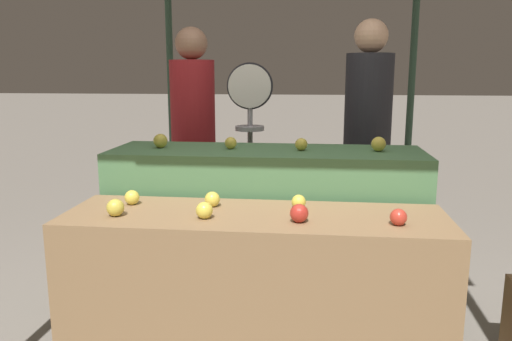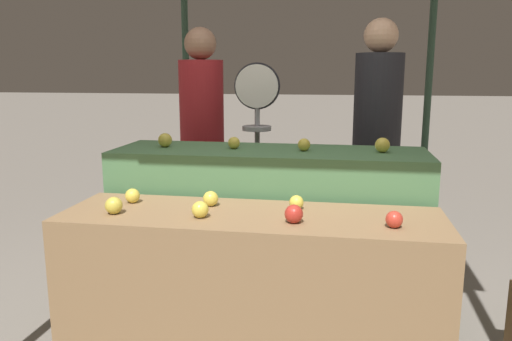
{
  "view_description": "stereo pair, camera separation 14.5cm",
  "coord_description": "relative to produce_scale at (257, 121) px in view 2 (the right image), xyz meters",
  "views": [
    {
      "loc": [
        0.26,
        -2.25,
        1.44
      ],
      "look_at": [
        -0.03,
        0.3,
        0.93
      ],
      "focal_mm": 35.0,
      "sensor_mm": 36.0,
      "label": 1
    },
    {
      "loc": [
        0.41,
        -2.23,
        1.44
      ],
      "look_at": [
        -0.03,
        0.3,
        0.93
      ],
      "focal_mm": 35.0,
      "sensor_mm": 36.0,
      "label": 2
    }
  ],
  "objects": [
    {
      "name": "person_customer_left",
      "position": [
        0.83,
        0.27,
        -0.05
      ],
      "size": [
        0.36,
        0.36,
        1.81
      ],
      "rotation": [
        0.0,
        0.0,
        3.19
      ],
      "color": "#2D2D38",
      "rests_on": "ground_plane"
    },
    {
      "name": "apple_front_6",
      "position": [
        0.37,
        -1.04,
        -0.29
      ],
      "size": [
        0.07,
        0.07,
        0.07
      ],
      "primitive_type": "sphere",
      "color": "yellow",
      "rests_on": "display_counter_front"
    },
    {
      "name": "display_counter_front",
      "position": [
        0.17,
        -1.16,
        -0.72
      ],
      "size": [
        1.81,
        0.55,
        0.78
      ],
      "primitive_type": "cube",
      "color": "olive",
      "rests_on": "ground_plane"
    },
    {
      "name": "person_vendor_at_scale",
      "position": [
        -0.44,
        0.16,
        -0.08
      ],
      "size": [
        0.35,
        0.35,
        1.76
      ],
      "rotation": [
        0.0,
        0.0,
        3.04
      ],
      "color": "#2D2D38",
      "rests_on": "ground_plane"
    },
    {
      "name": "apple_back_3",
      "position": [
        0.81,
        -0.55,
        -0.07
      ],
      "size": [
        0.08,
        0.08,
        0.08
      ],
      "primitive_type": "sphere",
      "color": "yellow",
      "rests_on": "display_counter_back"
    },
    {
      "name": "produce_scale",
      "position": [
        0.0,
        0.0,
        0.0
      ],
      "size": [
        0.32,
        0.2,
        1.51
      ],
      "color": "#99999E",
      "rests_on": "ground_plane"
    },
    {
      "name": "apple_back_2",
      "position": [
        0.37,
        -0.57,
        -0.07
      ],
      "size": [
        0.07,
        0.07,
        0.07
      ],
      "primitive_type": "sphere",
      "color": "yellow",
      "rests_on": "display_counter_back"
    },
    {
      "name": "apple_back_1",
      "position": [
        -0.04,
        -0.56,
        -0.07
      ],
      "size": [
        0.07,
        0.07,
        0.07
      ],
      "primitive_type": "sphere",
      "color": "yellow",
      "rests_on": "display_counter_back"
    },
    {
      "name": "apple_front_4",
      "position": [
        -0.47,
        -1.06,
        -0.29
      ],
      "size": [
        0.07,
        0.07,
        0.07
      ],
      "primitive_type": "sphere",
      "color": "yellow",
      "rests_on": "display_counter_front"
    },
    {
      "name": "apple_back_0",
      "position": [
        -0.47,
        -0.56,
        -0.07
      ],
      "size": [
        0.08,
        0.08,
        0.08
      ],
      "primitive_type": "sphere",
      "color": "gold",
      "rests_on": "display_counter_back"
    },
    {
      "name": "apple_front_1",
      "position": [
        -0.05,
        -1.26,
        -0.28
      ],
      "size": [
        0.08,
        0.08,
        0.08
      ],
      "primitive_type": "sphere",
      "color": "yellow",
      "rests_on": "display_counter_front"
    },
    {
      "name": "apple_front_0",
      "position": [
        -0.47,
        -1.27,
        -0.28
      ],
      "size": [
        0.08,
        0.08,
        0.08
      ],
      "primitive_type": "sphere",
      "color": "gold",
      "rests_on": "display_counter_front"
    },
    {
      "name": "apple_front_2",
      "position": [
        0.38,
        -1.27,
        -0.28
      ],
      "size": [
        0.08,
        0.08,
        0.08
      ],
      "primitive_type": "sphere",
      "color": "#B72D23",
      "rests_on": "display_counter_front"
    },
    {
      "name": "apple_front_5",
      "position": [
        -0.06,
        -1.05,
        -0.29
      ],
      "size": [
        0.08,
        0.08,
        0.08
      ],
      "primitive_type": "sphere",
      "color": "yellow",
      "rests_on": "display_counter_front"
    },
    {
      "name": "display_counter_back",
      "position": [
        0.17,
        -0.56,
        -0.61
      ],
      "size": [
        1.81,
        0.55,
        1.0
      ],
      "primitive_type": "cube",
      "color": "#4C7A4C",
      "rests_on": "ground_plane"
    },
    {
      "name": "apple_front_3",
      "position": [
        0.81,
        -1.26,
        -0.29
      ],
      "size": [
        0.07,
        0.07,
        0.07
      ],
      "primitive_type": "sphere",
      "color": "red",
      "rests_on": "display_counter_front"
    }
  ]
}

